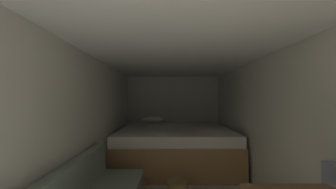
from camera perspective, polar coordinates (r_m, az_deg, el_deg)
wall_back at (r=5.42m, az=1.42°, el=-5.37°), size 2.50×0.05×1.97m
wall_left at (r=2.86m, az=-22.46°, el=-9.04°), size 0.05×5.51×1.97m
wall_right at (r=2.99m, az=27.67°, el=-8.63°), size 0.05×5.51×1.97m
ceiling_slab at (r=2.70m, az=3.22°, el=11.96°), size 2.50×5.51×0.05m
bed at (r=4.40m, az=1.81°, el=-14.28°), size 2.28×2.10×0.92m
wicker_basket at (r=3.15m, az=2.78°, el=-25.05°), size 0.30×0.30×0.21m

